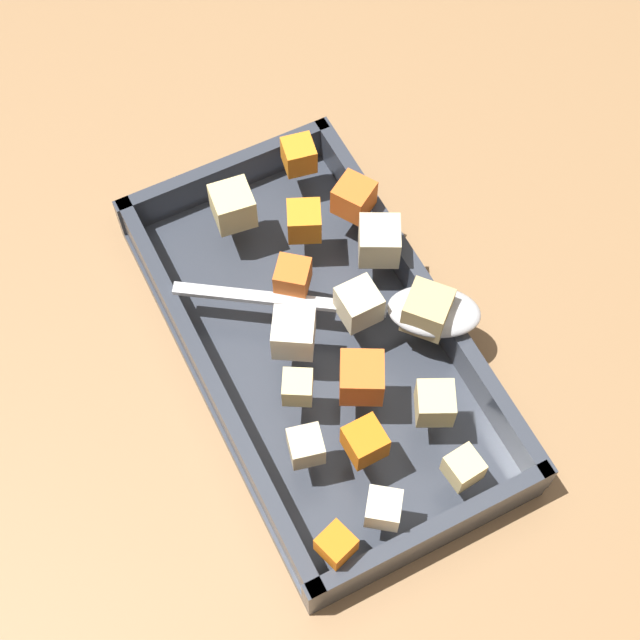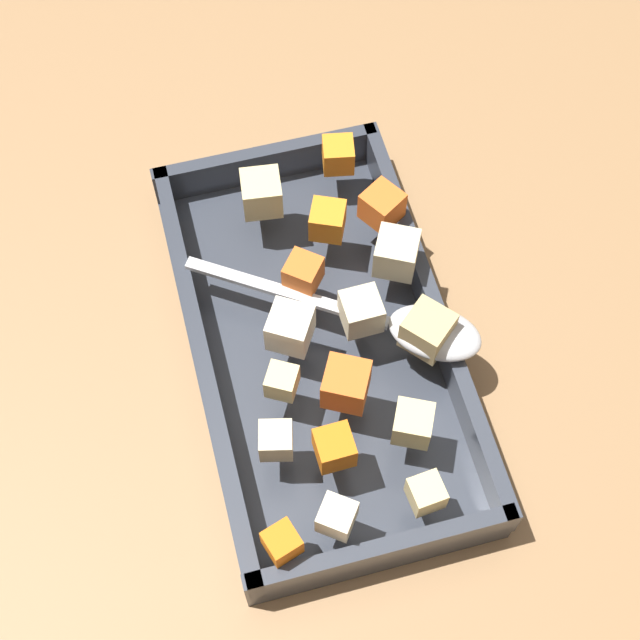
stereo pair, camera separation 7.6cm
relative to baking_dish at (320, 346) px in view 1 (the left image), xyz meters
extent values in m
plane|color=#936D47|center=(0.01, 0.00, -0.02)|extent=(4.00, 4.00, 0.00)
cube|color=#333842|center=(0.00, 0.00, -0.01)|extent=(0.38, 0.20, 0.01)
cube|color=#333842|center=(0.00, -0.10, 0.02)|extent=(0.38, 0.01, 0.04)
cube|color=#333842|center=(0.00, 0.10, 0.02)|extent=(0.38, 0.01, 0.04)
cube|color=#333842|center=(-0.18, 0.00, 0.02)|extent=(0.01, 0.20, 0.04)
cube|color=#333842|center=(0.18, 0.00, 0.02)|extent=(0.01, 0.20, 0.04)
cube|color=orange|center=(0.09, -0.08, 0.05)|extent=(0.04, 0.04, 0.03)
cube|color=orange|center=(-0.11, 0.02, 0.05)|extent=(0.03, 0.03, 0.03)
cube|color=orange|center=(-0.17, 0.07, 0.05)|extent=(0.03, 0.03, 0.02)
cube|color=orange|center=(0.15, -0.06, 0.05)|extent=(0.03, 0.03, 0.03)
cube|color=orange|center=(-0.06, 0.00, 0.05)|extent=(0.04, 0.04, 0.03)
cube|color=orange|center=(0.09, -0.03, 0.05)|extent=(0.04, 0.04, 0.03)
cube|color=orange|center=(0.04, 0.01, 0.05)|extent=(0.04, 0.04, 0.03)
cube|color=#E0CC89|center=(-0.10, -0.04, 0.05)|extent=(0.04, 0.04, 0.03)
cube|color=beige|center=(0.04, -0.08, 0.05)|extent=(0.04, 0.04, 0.03)
cube|color=beige|center=(0.00, -0.03, 0.05)|extent=(0.03, 0.03, 0.03)
cube|color=beige|center=(-0.09, 0.06, 0.05)|extent=(0.03, 0.03, 0.02)
cube|color=#E0CC89|center=(-0.04, 0.04, 0.05)|extent=(0.03, 0.03, 0.02)
cube|color=beige|center=(-0.16, 0.03, 0.05)|extent=(0.03, 0.03, 0.02)
cube|color=#E0CC89|center=(0.13, 0.02, 0.05)|extent=(0.04, 0.04, 0.03)
cube|color=#E0CC89|center=(-0.16, -0.04, 0.05)|extent=(0.03, 0.03, 0.02)
cube|color=tan|center=(-0.03, -0.08, 0.05)|extent=(0.05, 0.05, 0.03)
cube|color=silver|center=(0.00, 0.03, 0.05)|extent=(0.04, 0.04, 0.03)
ellipsoid|color=silver|center=(-0.03, -0.08, 0.05)|extent=(0.08, 0.09, 0.02)
cube|color=silver|center=(0.04, 0.02, 0.04)|extent=(0.11, 0.15, 0.01)
camera|label=1|loc=(-0.32, 0.16, 0.72)|focal=54.05mm
camera|label=2|loc=(-0.35, 0.09, 0.72)|focal=54.05mm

